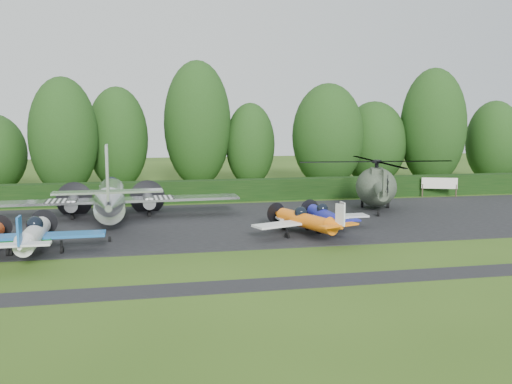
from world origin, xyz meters
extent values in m
plane|color=#294714|center=(0.00, 0.00, 0.00)|extent=(160.00, 160.00, 0.00)
cube|color=black|center=(0.00, 10.00, 0.00)|extent=(70.00, 18.00, 0.01)
cube|color=black|center=(0.00, -6.00, 0.00)|extent=(70.00, 2.00, 0.00)
cube|color=black|center=(0.00, 21.00, 0.00)|extent=(90.00, 1.60, 2.00)
cylinder|color=silver|center=(-4.93, 12.58, 1.72)|extent=(2.08, 10.88, 2.08)
cone|color=silver|center=(-4.93, 18.67, 1.72)|extent=(2.08, 1.36, 2.08)
cone|color=silver|center=(-4.93, 6.05, 2.18)|extent=(2.08, 2.72, 2.08)
sphere|color=black|center=(-4.93, 17.80, 2.18)|extent=(1.36, 1.36, 1.36)
cube|color=silver|center=(-4.93, 13.48, 1.45)|extent=(19.94, 2.18, 0.20)
cube|color=white|center=(-8.56, 13.48, 1.56)|extent=(2.36, 2.27, 0.05)
cube|color=white|center=(-1.31, 13.48, 1.56)|extent=(2.36, 2.27, 0.05)
cylinder|color=silver|center=(-7.83, 14.03, 1.22)|extent=(1.00, 2.90, 1.00)
cylinder|color=silver|center=(-2.03, 14.03, 1.22)|extent=(1.00, 2.90, 1.00)
cylinder|color=black|center=(-7.83, 16.07, 1.22)|extent=(2.90, 0.03, 2.90)
cylinder|color=black|center=(-2.03, 16.07, 1.22)|extent=(2.90, 0.03, 2.90)
cube|color=silver|center=(-4.93, 5.33, 3.17)|extent=(6.80, 1.27, 0.13)
cube|color=silver|center=(-4.93, 5.05, 4.44)|extent=(0.16, 1.99, 3.44)
cylinder|color=black|center=(-7.83, 13.67, 0.23)|extent=(0.23, 0.82, 0.82)
cylinder|color=black|center=(-2.03, 13.67, 0.23)|extent=(0.23, 0.82, 0.82)
cylinder|color=black|center=(-4.93, 4.96, 0.16)|extent=(0.16, 0.40, 0.40)
cylinder|color=black|center=(-10.00, 2.31, 0.18)|extent=(0.14, 0.45, 0.45)
cylinder|color=silver|center=(-8.73, 2.00, 1.23)|extent=(1.08, 6.17, 1.08)
sphere|color=black|center=(-8.73, 2.67, 1.74)|extent=(0.94, 0.94, 0.94)
cube|color=#1C5CA8|center=(-8.73, 2.56, 1.07)|extent=(7.85, 1.46, 0.16)
cube|color=silver|center=(-8.73, -1.70, 1.51)|extent=(2.92, 0.79, 0.11)
cube|color=#1C5CA8|center=(-8.73, -1.81, 2.24)|extent=(0.11, 0.90, 1.46)
cylinder|color=black|center=(-8.73, 5.98, 1.23)|extent=(1.68, 0.02, 1.68)
cylinder|color=black|center=(-10.18, 2.34, 0.20)|extent=(0.16, 0.49, 0.49)
cylinder|color=black|center=(-7.27, 2.34, 0.20)|extent=(0.16, 0.49, 0.49)
cylinder|color=black|center=(-8.73, 4.92, 0.18)|extent=(0.13, 0.45, 0.45)
cylinder|color=orange|center=(7.89, 3.83, 1.10)|extent=(0.96, 5.52, 0.96)
sphere|color=black|center=(7.89, 4.43, 1.56)|extent=(0.84, 0.84, 0.84)
cube|color=white|center=(7.89, 4.33, 0.95)|extent=(7.03, 1.31, 0.14)
cube|color=orange|center=(7.89, 0.52, 1.36)|extent=(2.61, 0.70, 0.10)
cube|color=white|center=(7.89, 0.42, 2.01)|extent=(0.10, 0.80, 1.31)
cylinder|color=black|center=(7.89, 7.40, 1.10)|extent=(1.51, 0.02, 1.51)
cylinder|color=black|center=(6.58, 4.13, 0.18)|extent=(0.14, 0.44, 0.44)
cylinder|color=black|center=(9.19, 4.13, 0.18)|extent=(0.14, 0.44, 0.44)
cylinder|color=black|center=(7.89, 6.44, 0.16)|extent=(0.12, 0.40, 0.40)
cylinder|color=#1A1C9C|center=(9.82, 5.73, 1.03)|extent=(0.90, 5.15, 0.90)
sphere|color=black|center=(9.82, 6.29, 1.45)|extent=(0.79, 0.79, 0.79)
cube|color=silver|center=(9.82, 6.20, 0.89)|extent=(6.56, 1.22, 0.13)
cube|color=#1A1C9C|center=(9.82, 2.64, 1.27)|extent=(2.44, 0.66, 0.09)
cube|color=silver|center=(9.82, 2.54, 1.87)|extent=(0.09, 0.75, 1.22)
cylinder|color=black|center=(9.82, 9.06, 1.03)|extent=(1.41, 0.02, 1.41)
cylinder|color=black|center=(8.60, 6.01, 0.17)|extent=(0.13, 0.41, 0.41)
cylinder|color=black|center=(11.03, 6.01, 0.17)|extent=(0.13, 0.41, 0.41)
cylinder|color=black|center=(9.82, 8.17, 0.15)|extent=(0.11, 0.37, 0.37)
ellipsoid|color=#333C2E|center=(16.91, 13.39, 1.98)|extent=(3.43, 6.28, 3.29)
cylinder|color=#333C2E|center=(16.91, 8.45, 2.31)|extent=(0.77, 6.59, 0.77)
cube|color=#333C2E|center=(16.91, 5.04, 3.30)|extent=(0.13, 0.99, 1.76)
cylinder|color=black|center=(16.91, 13.39, 3.63)|extent=(0.33, 0.33, 0.88)
cylinder|color=black|center=(16.91, 13.39, 4.12)|extent=(0.77, 0.77, 0.27)
cylinder|color=black|center=(16.91, 13.39, 4.12)|extent=(13.18, 13.18, 0.07)
cube|color=#333C2E|center=(16.91, 12.51, 3.24)|extent=(0.99, 2.20, 0.77)
ellipsoid|color=black|center=(16.91, 15.15, 2.09)|extent=(2.09, 2.09, 1.88)
cylinder|color=black|center=(15.81, 14.27, 0.33)|extent=(0.20, 0.62, 0.62)
cylinder|color=black|center=(18.01, 14.27, 0.33)|extent=(0.20, 0.62, 0.62)
cylinder|color=black|center=(16.91, 9.87, 0.27)|extent=(0.18, 0.53, 0.53)
cylinder|color=#3F3326|center=(24.52, 19.26, 0.64)|extent=(0.13, 0.13, 1.28)
cylinder|color=#3F3326|center=(27.73, 19.26, 0.64)|extent=(0.13, 0.13, 1.28)
cube|color=white|center=(26.12, 19.26, 1.39)|extent=(3.42, 0.09, 1.07)
cylinder|color=black|center=(9.72, 32.26, 1.54)|extent=(0.70, 0.70, 3.09)
ellipsoid|color=#1E3D13|center=(9.72, 32.26, 4.72)|extent=(5.59, 5.59, 9.44)
cylinder|color=black|center=(-10.07, 28.24, 1.94)|extent=(0.70, 0.70, 3.87)
ellipsoid|color=#1E3D13|center=(-10.07, 28.24, 5.92)|extent=(6.75, 6.75, 11.83)
cylinder|color=black|center=(38.61, 29.16, 1.60)|extent=(0.70, 0.70, 3.20)
ellipsoid|color=#1E3D13|center=(38.61, 29.16, 4.88)|extent=(6.49, 6.49, 9.76)
cylinder|color=black|center=(-4.95, 31.88, 1.81)|extent=(0.70, 0.70, 3.63)
ellipsoid|color=#1E3D13|center=(-4.95, 31.88, 5.54)|extent=(6.51, 6.51, 11.09)
cylinder|color=black|center=(23.92, 30.43, 1.58)|extent=(0.70, 0.70, 3.15)
ellipsoid|color=#1E3D13|center=(23.92, 30.43, 4.82)|extent=(7.46, 7.46, 9.64)
cylinder|color=black|center=(30.36, 28.64, 2.19)|extent=(0.70, 0.70, 4.38)
ellipsoid|color=#1E3D13|center=(30.36, 28.64, 6.69)|extent=(7.41, 7.41, 13.38)
cylinder|color=black|center=(3.79, 32.68, 2.31)|extent=(0.70, 0.70, 4.61)
ellipsoid|color=#1E3D13|center=(3.79, 32.68, 7.05)|extent=(7.49, 7.49, 14.09)
cylinder|color=black|center=(17.78, 28.80, 1.89)|extent=(0.70, 0.70, 3.77)
ellipsoid|color=#1E3D13|center=(17.78, 28.80, 5.76)|extent=(7.88, 7.88, 11.53)
camera|label=1|loc=(-2.76, -31.49, 7.90)|focal=40.00mm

